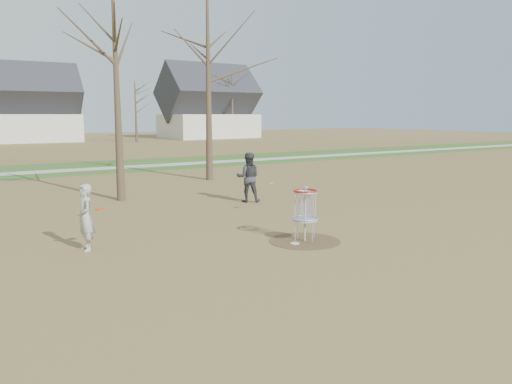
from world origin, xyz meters
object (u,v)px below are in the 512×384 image
Objects in this scene: disc_grounded at (295,243)px; player_throwing at (248,177)px; player_standing at (85,218)px; disc_golf_basket at (305,205)px.

player_throwing is at bearing 69.06° from disc_grounded.
player_throwing reaches higher than disc_grounded.
disc_grounded is at bearing 99.98° from player_throwing.
player_standing is 5.03m from disc_grounded.
disc_golf_basket is at bearing 67.25° from player_standing.
disc_grounded is (4.46, -2.18, -0.76)m from player_standing.
player_throwing reaches higher than disc_golf_basket.
player_standing is at bearing 59.21° from player_throwing.
disc_golf_basket is (0.39, 0.10, 0.89)m from disc_grounded.
disc_golf_basket reaches higher than disc_grounded.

